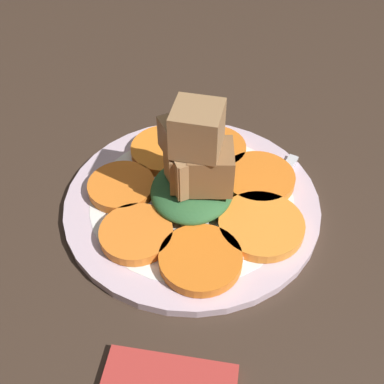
% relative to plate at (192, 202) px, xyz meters
% --- Properties ---
extents(table_slab, '(1.20, 1.20, 0.02)m').
position_rel_plate_xyz_m(table_slab, '(0.00, 0.00, -0.02)').
color(table_slab, '#38281E').
rests_on(table_slab, ground).
extents(plate, '(0.28, 0.28, 0.01)m').
position_rel_plate_xyz_m(plate, '(0.00, 0.00, 0.00)').
color(plate, silver).
rests_on(plate, table_slab).
extents(carrot_slice_0, '(0.07, 0.07, 0.01)m').
position_rel_plate_xyz_m(carrot_slice_0, '(-0.06, 0.05, 0.01)').
color(carrot_slice_0, orange).
rests_on(carrot_slice_0, plate).
extents(carrot_slice_1, '(0.08, 0.08, 0.01)m').
position_rel_plate_xyz_m(carrot_slice_1, '(-0.08, -0.02, 0.01)').
color(carrot_slice_1, orange).
rests_on(carrot_slice_1, plate).
extents(carrot_slice_2, '(0.09, 0.09, 0.01)m').
position_rel_plate_xyz_m(carrot_slice_2, '(-0.03, -0.08, 0.01)').
color(carrot_slice_2, orange).
rests_on(carrot_slice_2, plate).
extents(carrot_slice_3, '(0.08, 0.08, 0.01)m').
position_rel_plate_xyz_m(carrot_slice_3, '(0.04, -0.07, 0.01)').
color(carrot_slice_3, orange).
rests_on(carrot_slice_3, plate).
extents(carrot_slice_4, '(0.08, 0.08, 0.01)m').
position_rel_plate_xyz_m(carrot_slice_4, '(0.08, -0.01, 0.01)').
color(carrot_slice_4, orange).
rests_on(carrot_slice_4, plate).
extents(carrot_slice_5, '(0.08, 0.08, 0.01)m').
position_rel_plate_xyz_m(carrot_slice_5, '(0.07, 0.04, 0.01)').
color(carrot_slice_5, orange).
rests_on(carrot_slice_5, plate).
extents(carrot_slice_6, '(0.07, 0.07, 0.01)m').
position_rel_plate_xyz_m(carrot_slice_6, '(0.00, 0.08, 0.01)').
color(carrot_slice_6, orange).
rests_on(carrot_slice_6, plate).
extents(center_pile, '(0.10, 0.09, 0.12)m').
position_rel_plate_xyz_m(center_pile, '(0.00, -0.00, 0.05)').
color(center_pile, '#2D6033').
rests_on(center_pile, plate).
extents(fork, '(0.19, 0.08, 0.00)m').
position_rel_plate_xyz_m(fork, '(-0.01, -0.07, 0.01)').
color(fork, silver).
rests_on(fork, plate).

